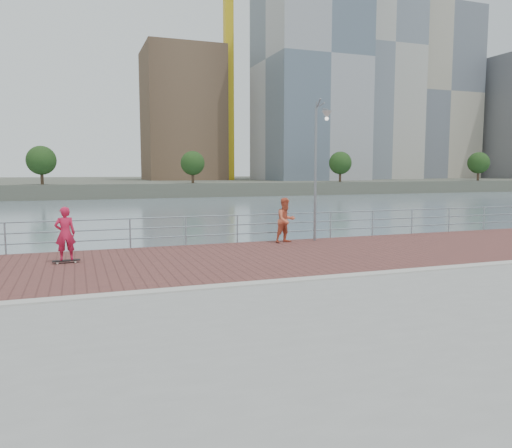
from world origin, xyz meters
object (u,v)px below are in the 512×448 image
object	(u,v)px
bystander	(286,220)
guardrail	(212,227)
street_lamp	(320,146)
skateboarder	(65,234)

from	to	relation	value
bystander	guardrail	bearing A→B (deg)	154.39
guardrail	bystander	bearing A→B (deg)	-12.44
guardrail	street_lamp	bearing A→B (deg)	-12.13
guardrail	skateboarder	bearing A→B (deg)	-155.69
bystander	skateboarder	bearing A→B (deg)	179.04
street_lamp	skateboarder	xyz separation A→B (m)	(-9.39, -1.47, -2.88)
bystander	street_lamp	bearing A→B (deg)	-24.61
guardrail	street_lamp	size ratio (longest dim) A/B	7.29
guardrail	bystander	world-z (taller)	bystander
skateboarder	bystander	xyz separation A→B (m)	(8.06, 1.74, -0.03)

